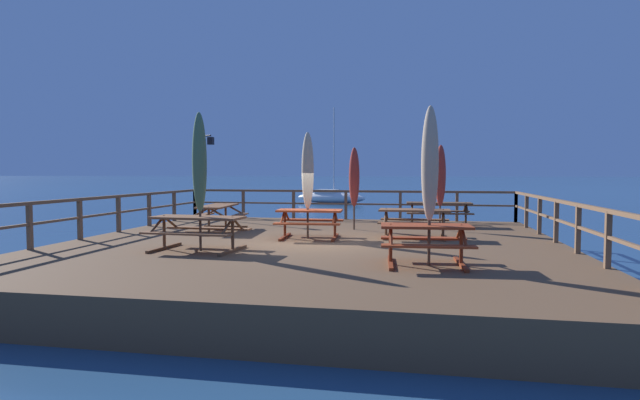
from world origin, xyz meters
The scene contains 18 objects.
ground_plane centered at (0.00, 0.00, 0.00)m, with size 600.00×600.00×0.00m, color navy.
wooden_deck centered at (0.00, 0.00, 0.38)m, with size 12.30×12.49×0.77m, color brown.
railing_waterside_far centered at (0.00, 6.09, 1.52)m, with size 12.10×0.10×1.09m.
railing_side_left centered at (-6.00, 0.00, 1.51)m, with size 0.10×12.29×1.09m.
railing_side_right centered at (6.00, 0.00, 1.51)m, with size 0.10×12.29×1.09m.
picnic_table_front_right centered at (2.75, -2.88, 1.32)m, with size 1.77×1.52×0.78m.
picnic_table_mid_right centered at (-2.23, -1.99, 1.33)m, with size 2.13×1.52×0.78m.
picnic_table_front_left centered at (2.53, 1.17, 1.32)m, with size 1.87×1.41×0.78m.
picnic_table_back_right centered at (-3.30, 1.80, 1.33)m, with size 1.57×2.14×0.78m.
picnic_table_mid_centre centered at (-0.20, 0.53, 1.32)m, with size 1.79×1.51×0.78m.
picnic_table_back_left centered at (3.30, 4.49, 1.33)m, with size 2.13×1.46×0.78m.
patio_umbrella_tall_mid_right centered at (2.81, -2.93, 2.67)m, with size 0.32×0.32×2.99m.
patio_umbrella_short_front centered at (-2.16, -2.02, 2.72)m, with size 0.32×0.32×3.08m.
patio_umbrella_short_mid centered at (3.28, 3.19, 2.41)m, with size 0.32×0.32×2.58m.
patio_umbrella_tall_back_left centered at (0.71, 2.81, 2.36)m, with size 0.32×0.32×2.51m.
patio_umbrella_tall_back_right centered at (-0.24, 0.47, 2.55)m, with size 0.32×0.32×2.81m.
lamp_post_hooked centered at (-5.28, 5.45, 2.88)m, with size 0.63×0.40×3.20m.
sailboat_distant centered at (-4.30, 28.03, 0.51)m, with size 6.23×3.35×7.72m.
Camera 1 is at (2.57, -12.59, 2.52)m, focal length 28.52 mm.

